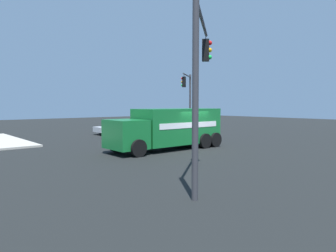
# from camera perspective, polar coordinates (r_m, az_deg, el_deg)

# --- Properties ---
(ground_plane) EXTENTS (100.00, 100.00, 0.00)m
(ground_plane) POSITION_cam_1_polar(r_m,az_deg,el_deg) (20.70, 3.85, -4.18)
(ground_plane) COLOR black
(delivery_truck) EXTENTS (2.85, 8.05, 2.66)m
(delivery_truck) POSITION_cam_1_polar(r_m,az_deg,el_deg) (20.20, 0.19, -0.35)
(delivery_truck) COLOR #146B2D
(delivery_truck) RESTS_ON ground
(traffic_light_primary) EXTENTS (2.29, 3.13, 5.96)m
(traffic_light_primary) POSITION_cam_1_polar(r_m,az_deg,el_deg) (30.25, 3.74, 5.80)
(traffic_light_primary) COLOR #38383D
(traffic_light_primary) RESTS_ON ground
(traffic_light_secondary) EXTENTS (3.18, 3.92, 6.30)m
(traffic_light_secondary) POSITION_cam_1_polar(r_m,az_deg,el_deg) (10.94, 5.98, 10.44)
(traffic_light_secondary) COLOR #38383D
(traffic_light_secondary) RESTS_ON ground
(pickup_silver) EXTENTS (2.58, 5.34, 1.38)m
(pickup_silver) POSITION_cam_1_polar(r_m,az_deg,el_deg) (31.10, -8.75, -0.12)
(pickup_silver) COLOR #B7BABF
(pickup_silver) RESTS_ON ground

